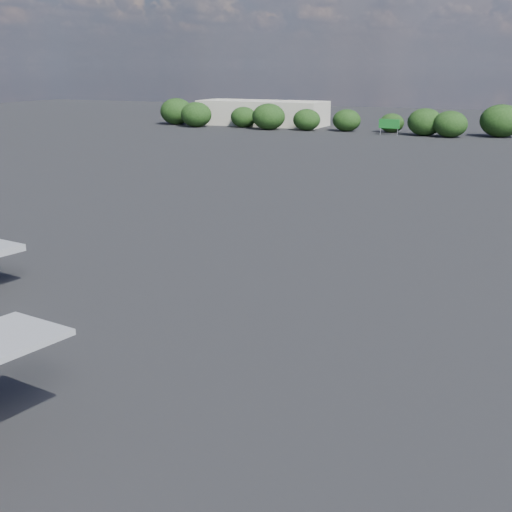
% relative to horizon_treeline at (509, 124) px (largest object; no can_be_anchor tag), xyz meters
% --- Properties ---
extents(ground, '(500.00, 500.00, 0.00)m').
position_rel_horizon_treeline_xyz_m(ground, '(-13.91, -119.86, -4.02)').
color(ground, black).
rests_on(ground, ground).
extents(terminal_building, '(42.00, 16.00, 8.00)m').
position_rel_horizon_treeline_xyz_m(terminal_building, '(-78.91, 12.14, -0.02)').
color(terminal_building, '#A49E8D').
rests_on(terminal_building, ground).
extents(highway_sign, '(6.00, 0.30, 4.50)m').
position_rel_horizon_treeline_xyz_m(highway_sign, '(-31.91, -3.86, -0.90)').
color(highway_sign, '#125E1D').
rests_on(highway_sign, ground).
extents(billboard_yellow, '(5.00, 0.30, 5.50)m').
position_rel_horizon_treeline_xyz_m(billboard_yellow, '(-1.91, 2.14, -0.15)').
color(billboard_yellow, orange).
rests_on(billboard_yellow, ground).
extents(horizon_treeline, '(205.96, 16.05, 9.24)m').
position_rel_horizon_treeline_xyz_m(horizon_treeline, '(0.00, 0.00, 0.00)').
color(horizon_treeline, black).
rests_on(horizon_treeline, ground).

